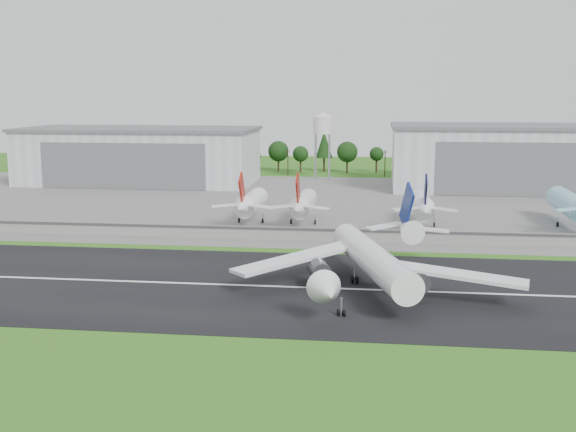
# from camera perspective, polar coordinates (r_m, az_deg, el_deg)

# --- Properties ---
(ground) EXTENTS (600.00, 600.00, 0.00)m
(ground) POSITION_cam_1_polar(r_m,az_deg,el_deg) (133.15, -1.66, -6.75)
(ground) COLOR #265A15
(ground) RESTS_ON ground
(runway) EXTENTS (320.00, 60.00, 0.10)m
(runway) POSITION_cam_1_polar(r_m,az_deg,el_deg) (142.64, -1.03, -5.60)
(runway) COLOR black
(runway) RESTS_ON ground
(runway_centerline) EXTENTS (220.00, 1.00, 0.02)m
(runway_centerline) POSITION_cam_1_polar(r_m,az_deg,el_deg) (142.62, -1.03, -5.58)
(runway_centerline) COLOR white
(runway_centerline) RESTS_ON runway
(apron) EXTENTS (320.00, 150.00, 0.10)m
(apron) POSITION_cam_1_polar(r_m,az_deg,el_deg) (249.74, 2.65, 1.07)
(apron) COLOR slate
(apron) RESTS_ON ground
(blast_fence) EXTENTS (240.00, 0.61, 3.50)m
(blast_fence) POSITION_cam_1_polar(r_m,az_deg,el_deg) (185.68, 0.99, -1.41)
(blast_fence) COLOR gray
(blast_fence) RESTS_ON ground
(hangar_west) EXTENTS (97.00, 44.00, 23.20)m
(hangar_west) POSITION_cam_1_polar(r_m,az_deg,el_deg) (308.82, -11.63, 4.72)
(hangar_west) COLOR silver
(hangar_west) RESTS_ON ground
(hangar_east) EXTENTS (102.00, 47.00, 25.20)m
(hangar_east) POSITION_cam_1_polar(r_m,az_deg,el_deg) (297.16, 18.03, 4.44)
(hangar_east) COLOR silver
(hangar_east) RESTS_ON ground
(water_tower) EXTENTS (8.40, 8.40, 29.40)m
(water_tower) POSITION_cam_1_polar(r_m,az_deg,el_deg) (312.33, 2.76, 7.34)
(water_tower) COLOR #99999E
(water_tower) RESTS_ON ground
(utility_poles) EXTENTS (230.00, 3.00, 12.00)m
(utility_poles) POSITION_cam_1_polar(r_m,az_deg,el_deg) (328.85, 3.80, 3.16)
(utility_poles) COLOR black
(utility_poles) RESTS_ON ground
(treeline) EXTENTS (320.00, 16.00, 22.00)m
(treeline) POSITION_cam_1_polar(r_m,az_deg,el_deg) (343.72, 3.96, 3.45)
(treeline) COLOR black
(treeline) RESTS_ON ground
(main_airliner) EXTENTS (55.08, 58.28, 18.17)m
(main_airliner) POSITION_cam_1_polar(r_m,az_deg,el_deg) (139.58, 6.62, -3.95)
(main_airliner) COLOR white
(main_airliner) RESTS_ON runway
(parked_jet_red_a) EXTENTS (7.36, 31.29, 16.67)m
(parked_jet_red_a) POSITION_cam_1_polar(r_m,az_deg,el_deg) (208.43, -3.04, 1.02)
(parked_jet_red_a) COLOR white
(parked_jet_red_a) RESTS_ON ground
(parked_jet_red_b) EXTENTS (7.36, 31.29, 16.64)m
(parked_jet_red_b) POSITION_cam_1_polar(r_m,az_deg,el_deg) (206.24, 1.16, 0.93)
(parked_jet_red_b) COLOR white
(parked_jet_red_b) RESTS_ON ground
(parked_jet_navy) EXTENTS (7.36, 31.29, 16.83)m
(parked_jet_navy) POSITION_cam_1_polar(r_m,az_deg,el_deg) (205.41, 10.58, 0.78)
(parked_jet_navy) COLOR white
(parked_jet_navy) RESTS_ON ground
(parked_jet_skyblue) EXTENTS (7.36, 37.29, 17.16)m
(parked_jet_skyblue) POSITION_cam_1_polar(r_m,az_deg,el_deg) (216.74, 21.59, 0.80)
(parked_jet_skyblue) COLOR #8DD5F3
(parked_jet_skyblue) RESTS_ON ground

